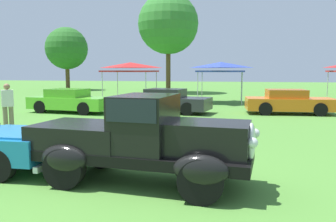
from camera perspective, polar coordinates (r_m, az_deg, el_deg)
The scene contains 10 objects.
ground_plane at distance 6.90m, azimuth -4.45°, elevation -11.47°, with size 120.00×120.00×0.00m, color #4C8433.
feature_pickup_truck at distance 6.56m, azimuth -4.43°, elevation -4.61°, with size 4.42×2.12×1.70m.
show_car_lime at distance 18.28m, azimuth -16.07°, elevation 1.63°, with size 4.37×2.17×1.22m.
show_car_charcoal at distance 17.51m, azimuth -0.04°, elevation 1.68°, with size 4.46×2.43×1.22m.
show_car_orange at distance 17.99m, azimuth 19.47°, elevation 1.43°, with size 4.30×1.96×1.22m.
spectator_between_cars at distance 13.62m, azimuth -25.15°, elevation 0.90°, with size 0.46×0.43×1.69m.
canopy_tent_left_field at distance 23.98m, azimuth -6.28°, elevation 7.39°, with size 3.32×3.32×2.71m.
canopy_tent_center_field at distance 22.94m, azimuth 8.82°, elevation 7.37°, with size 3.05×3.05×2.71m.
treeline_far_left at distance 39.34m, azimuth -16.54°, elevation 9.96°, with size 4.55×4.55×6.81m.
treeline_mid_left at distance 33.32m, azimuth 0.04°, elevation 14.31°, with size 5.72×5.72×9.40m.
Camera 1 is at (1.79, -6.30, 2.16)m, focal length 36.56 mm.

